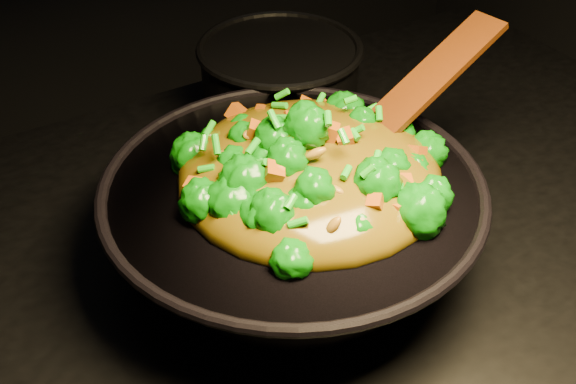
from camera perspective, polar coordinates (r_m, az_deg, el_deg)
wok at (r=0.84m, az=0.35°, el=-2.73°), size 0.49×0.49×0.12m
stir_fry at (r=0.79m, az=1.80°, el=3.94°), size 0.31×0.31×0.10m
spatula at (r=0.86m, az=9.22°, el=6.99°), size 0.31×0.10×0.13m
back_pot at (r=1.10m, az=-0.62°, el=8.47°), size 0.26×0.26×0.13m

